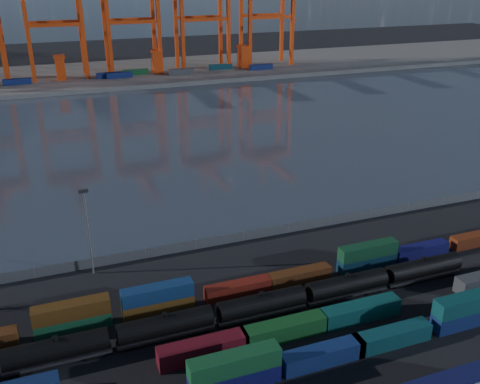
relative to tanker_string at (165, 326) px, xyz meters
name	(u,v)px	position (x,y,z in m)	size (l,w,h in m)	color
ground	(306,320)	(21.81, -3.34, -2.29)	(700.00, 700.00, 0.00)	black
harbor_water	(160,135)	(21.81, 101.66, -2.28)	(700.00, 700.00, 0.00)	#333D4A
far_quay	(113,74)	(21.81, 206.66, -1.29)	(700.00, 70.00, 2.00)	#514F4C
container_row_south	(387,333)	(30.00, -12.99, -0.04)	(140.67, 2.53, 5.40)	#37393C
container_row_mid	(375,308)	(32.59, -6.02, -0.86)	(142.44, 2.68, 2.85)	#47494D
container_row_north	(227,289)	(12.16, 6.86, -0.51)	(141.63, 2.34, 4.99)	#111053
tanker_string	(165,326)	(0.00, 0.00, 0.00)	(107.83, 3.19, 4.56)	black
waterfront_fence	(243,236)	(21.81, 24.66, -1.28)	(160.12, 0.12, 2.20)	#595B5E
yard_light_mast	(88,228)	(-8.19, 22.66, 7.01)	(1.60, 0.40, 16.60)	slate
quay_containers	(94,77)	(10.81, 192.13, 1.01)	(172.58, 10.99, 2.60)	navy
straddle_carriers	(110,64)	(19.31, 196.66, 5.53)	(140.00, 7.00, 11.10)	red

